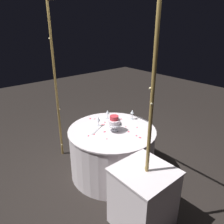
{
  "coord_description": "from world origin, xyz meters",
  "views": [
    {
      "loc": [
        -2.13,
        1.81,
        2.17
      ],
      "look_at": [
        0.0,
        0.0,
        1.01
      ],
      "focal_mm": 35.1,
      "sensor_mm": 36.0,
      "label": 1
    }
  ],
  "objects": [
    {
      "name": "rose_petal_8",
      "position": [
        0.01,
        0.13,
        0.74
      ],
      "size": [
        0.03,
        0.04,
        0.0
      ],
      "primitive_type": "ellipsoid",
      "rotation": [
        0.0,
        0.0,
        1.45
      ],
      "color": "#E02D47",
      "rests_on": "main_table"
    },
    {
      "name": "rose_petal_13",
      "position": [
        -0.07,
        -0.21,
        0.74
      ],
      "size": [
        0.03,
        0.03,
        0.0
      ],
      "primitive_type": "ellipsoid",
      "rotation": [
        0.0,
        0.0,
        5.46
      ],
      "color": "#E02D47",
      "rests_on": "main_table"
    },
    {
      "name": "rose_petal_1",
      "position": [
        -0.2,
        -0.13,
        0.74
      ],
      "size": [
        0.04,
        0.03,
        0.0
      ],
      "primitive_type": "ellipsoid",
      "rotation": [
        0.0,
        0.0,
        3.25
      ],
      "color": "#E02D47",
      "rests_on": "main_table"
    },
    {
      "name": "rose_petal_4",
      "position": [
        0.05,
        0.28,
        0.74
      ],
      "size": [
        0.04,
        0.03,
        0.0
      ],
      "primitive_type": "ellipsoid",
      "rotation": [
        0.0,
        0.0,
        2.71
      ],
      "color": "#E02D47",
      "rests_on": "main_table"
    },
    {
      "name": "rose_petal_3",
      "position": [
        -0.17,
        0.23,
        0.74
      ],
      "size": [
        0.03,
        0.03,
        0.0
      ],
      "primitive_type": "ellipsoid",
      "rotation": [
        0.0,
        0.0,
        3.83
      ],
      "color": "#E02D47",
      "rests_on": "main_table"
    },
    {
      "name": "cake_knife",
      "position": [
        0.13,
        0.17,
        0.74
      ],
      "size": [
        0.15,
        0.27,
        0.01
      ],
      "color": "silver",
      "rests_on": "main_table"
    },
    {
      "name": "rose_petal_5",
      "position": [
        0.21,
        -0.02,
        0.74
      ],
      "size": [
        0.04,
        0.03,
        0.0
      ],
      "primitive_type": "ellipsoid",
      "rotation": [
        0.0,
        0.0,
        2.54
      ],
      "color": "#E02D47",
      "rests_on": "main_table"
    },
    {
      "name": "wine_glass_2",
      "position": [
        0.07,
        -0.47,
        0.86
      ],
      "size": [
        0.06,
        0.06,
        0.16
      ],
      "color": "silver",
      "rests_on": "main_table"
    },
    {
      "name": "rose_petal_9",
      "position": [
        0.08,
        -0.04,
        0.74
      ],
      "size": [
        0.04,
        0.04,
        0.0
      ],
      "primitive_type": "ellipsoid",
      "rotation": [
        0.0,
        0.0,
        3.82
      ],
      "color": "#E02D47",
      "rests_on": "main_table"
    },
    {
      "name": "wine_glass_0",
      "position": [
        0.22,
        0.07,
        0.84
      ],
      "size": [
        0.06,
        0.06,
        0.15
      ],
      "color": "silver",
      "rests_on": "main_table"
    },
    {
      "name": "main_table",
      "position": [
        0.0,
        0.0,
        0.37
      ],
      "size": [
        1.26,
        1.26,
        0.74
      ],
      "color": "white",
      "rests_on": "ground"
    },
    {
      "name": "rose_petal_17",
      "position": [
        0.09,
        -0.2,
        0.74
      ],
      "size": [
        0.03,
        0.03,
        0.0
      ],
      "primitive_type": "ellipsoid",
      "rotation": [
        0.0,
        0.0,
        5.65
      ],
      "color": "#E02D47",
      "rests_on": "main_table"
    },
    {
      "name": "rose_petal_12",
      "position": [
        -0.35,
        -0.13,
        0.74
      ],
      "size": [
        0.04,
        0.03,
        0.0
      ],
      "primitive_type": "ellipsoid",
      "rotation": [
        0.0,
        0.0,
        2.76
      ],
      "color": "#E02D47",
      "rests_on": "main_table"
    },
    {
      "name": "tiered_cake",
      "position": [
        -0.05,
        0.0,
        0.88
      ],
      "size": [
        0.22,
        0.22,
        0.23
      ],
      "color": "silver",
      "rests_on": "main_table"
    },
    {
      "name": "rose_petal_15",
      "position": [
        0.45,
        -0.02,
        0.74
      ],
      "size": [
        0.03,
        0.03,
        0.0
      ],
      "primitive_type": "ellipsoid",
      "rotation": [
        0.0,
        0.0,
        0.83
      ],
      "color": "#E02D47",
      "rests_on": "main_table"
    },
    {
      "name": "rose_petal_11",
      "position": [
        0.51,
        0.02,
        0.74
      ],
      "size": [
        0.05,
        0.04,
        0.0
      ],
      "primitive_type": "ellipsoid",
      "rotation": [
        0.0,
        0.0,
        5.83
      ],
      "color": "#E02D47",
      "rests_on": "main_table"
    },
    {
      "name": "rose_petal_10",
      "position": [
        -0.19,
        -0.32,
        0.74
      ],
      "size": [
        0.03,
        0.03,
        0.0
      ],
      "primitive_type": "ellipsoid",
      "rotation": [
        0.0,
        0.0,
        1.1
      ],
      "color": "#E02D47",
      "rests_on": "main_table"
    },
    {
      "name": "rose_petal_16",
      "position": [
        0.06,
        0.37,
        0.74
      ],
      "size": [
        0.04,
        0.03,
        0.0
      ],
      "primitive_type": "ellipsoid",
      "rotation": [
        0.0,
        0.0,
        2.56
      ],
      "color": "#E02D47",
      "rests_on": "main_table"
    },
    {
      "name": "rose_petal_2",
      "position": [
        0.18,
        -0.34,
        0.74
      ],
      "size": [
        0.04,
        0.04,
        0.0
      ],
      "primitive_type": "ellipsoid",
      "rotation": [
        0.0,
        0.0,
        0.88
      ],
      "color": "#E02D47",
      "rests_on": "main_table"
    },
    {
      "name": "rose_petal_6",
      "position": [
        0.43,
        -0.08,
        0.74
      ],
      "size": [
        0.03,
        0.03,
        0.0
      ],
      "primitive_type": "ellipsoid",
      "rotation": [
        0.0,
        0.0,
        3.76
      ],
      "color": "#E02D47",
      "rests_on": "main_table"
    },
    {
      "name": "rose_petal_0",
      "position": [
        0.25,
        -0.07,
        0.74
      ],
      "size": [
        0.03,
        0.02,
        0.0
      ],
      "primitive_type": "ellipsoid",
      "rotation": [
        0.0,
        0.0,
        6.06
      ],
      "color": "#E02D47",
      "rests_on": "main_table"
    },
    {
      "name": "wine_glass_1",
      "position": [
        0.33,
        -0.19,
        0.84
      ],
      "size": [
        0.06,
        0.06,
        0.14
      ],
      "color": "silver",
      "rests_on": "main_table"
    },
    {
      "name": "side_table",
      "position": [
        -0.94,
        0.35,
        0.37
      ],
      "size": [
        0.59,
        0.59,
        0.75
      ],
      "color": "white",
      "rests_on": "ground"
    },
    {
      "name": "rose_petal_14",
      "position": [
        0.22,
        0.01,
        0.74
      ],
      "size": [
        0.03,
        0.03,
        0.0
      ],
      "primitive_type": "ellipsoid",
      "rotation": [
        0.0,
        0.0,
        3.57
      ],
      "color": "#E02D47",
      "rests_on": "main_table"
    },
    {
      "name": "rose_petal_7",
      "position": [
        -0.42,
        -0.13,
        0.74
      ],
      "size": [
        0.04,
        0.03,
        0.0
      ],
      "primitive_type": "ellipsoid",
      "rotation": [
        0.0,
        0.0,
        3.4
      ],
      "color": "#E02D47",
      "rests_on": "main_table"
    },
    {
      "name": "ground_plane",
      "position": [
        0.0,
        0.0,
        0.0
      ],
      "size": [
        12.0,
        12.0,
        0.0
      ],
      "primitive_type": "plane",
      "color": "black"
    },
    {
      "name": "decorative_arch",
      "position": [
        -0.0,
        0.34,
        1.56
      ],
      "size": [
        1.95,
        0.06,
        2.46
      ],
      "color": "olive",
      "rests_on": "ground"
    }
  ]
}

